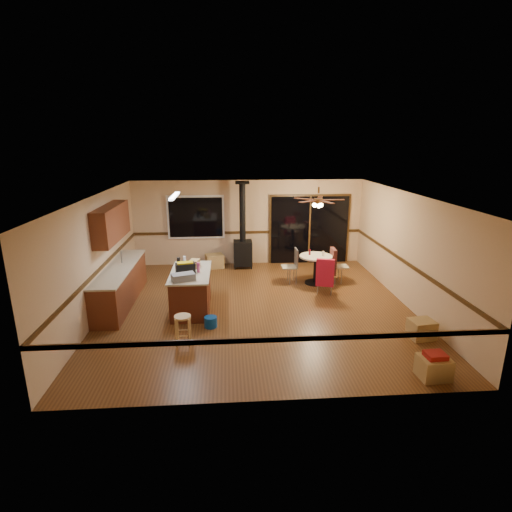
{
  "coord_description": "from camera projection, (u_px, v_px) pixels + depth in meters",
  "views": [
    {
      "loc": [
        -0.65,
        -8.58,
        3.72
      ],
      "look_at": [
        0.0,
        0.3,
        1.15
      ],
      "focal_mm": 28.0,
      "sensor_mm": 36.0,
      "label": 1
    }
  ],
  "objects": [
    {
      "name": "lower_cabinets",
      "position": [
        121.0,
        286.0,
        9.44
      ],
      "size": [
        0.6,
        3.0,
        0.86
      ],
      "primitive_type": "cube",
      "color": "#632D19",
      "rests_on": "ground"
    },
    {
      "name": "box_corner_b",
      "position": [
        421.0,
        329.0,
        7.8
      ],
      "size": [
        0.5,
        0.45,
        0.37
      ],
      "primitive_type": "cube",
      "rotation": [
        0.0,
        0.0,
        0.13
      ],
      "color": "#A28048",
      "rests_on": "floor"
    },
    {
      "name": "bottle_pink",
      "position": [
        198.0,
        267.0,
        8.88
      ],
      "size": [
        0.09,
        0.09,
        0.22
      ],
      "primitive_type": "cylinder",
      "rotation": [
        0.0,
        0.0,
        -0.34
      ],
      "color": "#D84C8C",
      "rests_on": "kitchen_island"
    },
    {
      "name": "wall_back",
      "position": [
        248.0,
        223.0,
        12.29
      ],
      "size": [
        7.0,
        0.0,
        7.0
      ],
      "primitive_type": "plane",
      "rotation": [
        1.57,
        0.0,
        0.0
      ],
      "color": "tan",
      "rests_on": "ground"
    },
    {
      "name": "bottle_white",
      "position": [
        185.0,
        260.0,
        9.46
      ],
      "size": [
        0.08,
        0.08,
        0.2
      ],
      "primitive_type": "cylinder",
      "rotation": [
        0.0,
        0.0,
        0.32
      ],
      "color": "white",
      "rests_on": "kitchen_island"
    },
    {
      "name": "chair_right",
      "position": [
        334.0,
        261.0,
        10.77
      ],
      "size": [
        0.48,
        0.44,
        0.7
      ],
      "color": "tan",
      "rests_on": "ground"
    },
    {
      "name": "dining_table",
      "position": [
        316.0,
        265.0,
        10.7
      ],
      "size": [
        0.88,
        0.88,
        0.78
      ],
      "color": "black",
      "rests_on": "ground"
    },
    {
      "name": "chair_near",
      "position": [
        325.0,
        273.0,
        9.85
      ],
      "size": [
        0.54,
        0.56,
        0.7
      ],
      "color": "tan",
      "rests_on": "ground"
    },
    {
      "name": "kitchen_island",
      "position": [
        191.0,
        290.0,
        9.07
      ],
      "size": [
        0.88,
        1.68,
        0.9
      ],
      "color": "#522214",
      "rests_on": "ground"
    },
    {
      "name": "floor",
      "position": [
        257.0,
        307.0,
        9.3
      ],
      "size": [
        7.0,
        7.0,
        0.0
      ],
      "primitive_type": "plane",
      "color": "brown",
      "rests_on": "ground"
    },
    {
      "name": "sliding_door",
      "position": [
        309.0,
        230.0,
        12.45
      ],
      "size": [
        2.52,
        0.1,
        2.1
      ],
      "primitive_type": "cube",
      "color": "black",
      "rests_on": "ground"
    },
    {
      "name": "blue_bucket",
      "position": [
        211.0,
        322.0,
        8.27
      ],
      "size": [
        0.34,
        0.34,
        0.22
      ],
      "primitive_type": "cylinder",
      "rotation": [
        0.0,
        0.0,
        -0.32
      ],
      "color": "#0C47A8",
      "rests_on": "floor"
    },
    {
      "name": "chair_left",
      "position": [
        293.0,
        262.0,
        10.74
      ],
      "size": [
        0.41,
        0.41,
        0.51
      ],
      "color": "tan",
      "rests_on": "ground"
    },
    {
      "name": "wall_right",
      "position": [
        408.0,
        250.0,
        9.18
      ],
      "size": [
        0.0,
        7.0,
        7.0
      ],
      "primitive_type": "plane",
      "rotation": [
        1.57,
        0.0,
        -1.57
      ],
      "color": "tan",
      "rests_on": "ground"
    },
    {
      "name": "wall_left",
      "position": [
        97.0,
        256.0,
        8.7
      ],
      "size": [
        0.0,
        7.0,
        7.0
      ],
      "primitive_type": "plane",
      "rotation": [
        1.57,
        0.0,
        1.57
      ],
      "color": "tan",
      "rests_on": "ground"
    },
    {
      "name": "fluorescent_strip",
      "position": [
        174.0,
        196.0,
        8.75
      ],
      "size": [
        0.1,
        1.2,
        0.04
      ],
      "primitive_type": "cube",
      "color": "white",
      "rests_on": "ceiling"
    },
    {
      "name": "upper_cabinets",
      "position": [
        111.0,
        223.0,
        9.21
      ],
      "size": [
        0.35,
        2.0,
        0.8
      ],
      "primitive_type": "cube",
      "color": "#632D19",
      "rests_on": "ground"
    },
    {
      "name": "toolbox_grey",
      "position": [
        183.0,
        277.0,
        8.37
      ],
      "size": [
        0.54,
        0.41,
        0.15
      ],
      "primitive_type": "cube",
      "rotation": [
        0.0,
        0.0,
        0.34
      ],
      "color": "slate",
      "rests_on": "kitchen_island"
    },
    {
      "name": "window",
      "position": [
        196.0,
        217.0,
        12.08
      ],
      "size": [
        1.72,
        0.1,
        1.32
      ],
      "primitive_type": "cube",
      "color": "black",
      "rests_on": "ground"
    },
    {
      "name": "box_small_red",
      "position": [
        435.0,
        355.0,
        6.42
      ],
      "size": [
        0.33,
        0.28,
        0.08
      ],
      "primitive_type": "cube",
      "rotation": [
        0.0,
        0.0,
        0.05
      ],
      "color": "maroon",
      "rests_on": "box_corner_a"
    },
    {
      "name": "countertop",
      "position": [
        119.0,
        267.0,
        9.31
      ],
      "size": [
        0.64,
        3.04,
        0.04
      ],
      "primitive_type": "cube",
      "color": "#BCB092",
      "rests_on": "lower_cabinets"
    },
    {
      "name": "chair_rail",
      "position": [
        257.0,
        266.0,
        9.02
      ],
      "size": [
        7.0,
        7.0,
        0.08
      ],
      "primitive_type": null,
      "color": "#3C260F",
      "rests_on": "ground"
    },
    {
      "name": "box_corner_a",
      "position": [
        434.0,
        368.0,
        6.48
      ],
      "size": [
        0.5,
        0.43,
        0.36
      ],
      "primitive_type": "cube",
      "rotation": [
        0.0,
        0.0,
        0.05
      ],
      "color": "#A28048",
      "rests_on": "floor"
    },
    {
      "name": "ceiling_fan",
      "position": [
        318.0,
        202.0,
        10.23
      ],
      "size": [
        0.24,
        0.24,
        0.55
      ],
      "color": "brown",
      "rests_on": "ceiling"
    },
    {
      "name": "box_under_window",
      "position": [
        215.0,
        261.0,
        12.14
      ],
      "size": [
        0.6,
        0.52,
        0.41
      ],
      "primitive_type": "cube",
      "rotation": [
        0.0,
        0.0,
        0.24
      ],
      "color": "#A28048",
      "rests_on": "floor"
    },
    {
      "name": "toolbox_black",
      "position": [
        185.0,
        268.0,
        8.8
      ],
      "size": [
        0.46,
        0.31,
        0.23
      ],
      "primitive_type": "cube",
      "rotation": [
        0.0,
        0.0,
        0.22
      ],
      "color": "black",
      "rests_on": "kitchen_island"
    },
    {
      "name": "bar_stool",
      "position": [
        183.0,
        330.0,
        7.54
      ],
      "size": [
        0.32,
        0.32,
        0.58
      ],
      "primitive_type": "cylinder",
      "rotation": [
        0.0,
        0.0,
        -0.01
      ],
      "color": "tan",
      "rests_on": "floor"
    },
    {
      "name": "box_on_island",
      "position": [
        194.0,
        264.0,
        9.22
      ],
      "size": [
        0.26,
        0.31,
        0.18
      ],
      "primitive_type": "cube",
      "rotation": [
        0.0,
        0.0,
        -0.23
      ],
      "color": "#A28048",
      "rests_on": "kitchen_island"
    },
    {
      "name": "wall_front",
      "position": [
        276.0,
        321.0,
        5.59
      ],
      "size": [
        7.0,
        0.0,
        7.0
      ],
      "primitive_type": "plane",
      "rotation": [
        -1.57,
        0.0,
        0.0
      ],
      "color": "tan",
      "rests_on": "ground"
    },
    {
      "name": "ceiling",
      "position": [
        257.0,
        195.0,
        8.58
      ],
      "size": [
        7.0,
        7.0,
        0.0
      ],
      "primitive_type": "plane",
      "rotation": [
        3.14,
        0.0,
        0.0
      ],
      "color": "silver",
      "rests_on": "ground"
    },
    {
      "name": "toolbox_yellow_lid",
      "position": [
        185.0,
        263.0,
        8.76
      ],
      "size": [
        0.37,
        0.25,
        0.03
      ],
      "primitive_type": "cube",
      "rotation": [
        0.0,
        0.0,
        0.22
      ],
      "color": "gold",
      "rests_on": "toolbox_black"
    },
    {
      "name": "bottle_dark",
      "position": [
        179.0,
        263.0,
        9.09
      ],
      "size": [
        0.1,
        0.1,
        0.28
      ],
      "primitive_type": "cylinder",
      "rotation": [
        0.0,
        0.0,
        -0.4
      ],
      "color": "black",
      "rests_on": "kitchen_island"
    },
    {
      "name": "wood_stove",
      "position": [
        243.0,
        244.0,
        12.01
      ],
      "size": [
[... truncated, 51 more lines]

